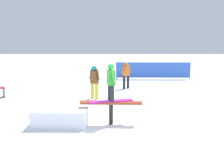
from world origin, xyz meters
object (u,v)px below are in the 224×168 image
(bystander_brown, at_px, (95,80))
(folding_chair, at_px, (0,89))
(rail_feature, at_px, (112,105))
(bystander_orange, at_px, (127,74))
(main_rider_on_rail, at_px, (112,83))

(bystander_brown, xyz_separation_m, folding_chair, (-4.55, 0.28, -0.45))
(bystander_brown, bearing_deg, rail_feature, -37.62)
(bystander_orange, distance_m, folding_chair, 6.54)
(bystander_orange, bearing_deg, bystander_brown, -151.22)
(rail_feature, relative_size, folding_chair, 2.37)
(main_rider_on_rail, height_order, folding_chair, main_rider_on_rail)
(main_rider_on_rail, distance_m, folding_chair, 6.85)
(main_rider_on_rail, bearing_deg, rail_feature, 0.00)
(bystander_orange, relative_size, bystander_brown, 0.93)
(rail_feature, bearing_deg, bystander_orange, 84.97)
(rail_feature, height_order, folding_chair, folding_chair)
(rail_feature, relative_size, bystander_orange, 1.46)
(bystander_brown, bearing_deg, folding_chair, -142.42)
(rail_feature, bearing_deg, bystander_brown, 103.23)
(bystander_brown, height_order, folding_chair, bystander_brown)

